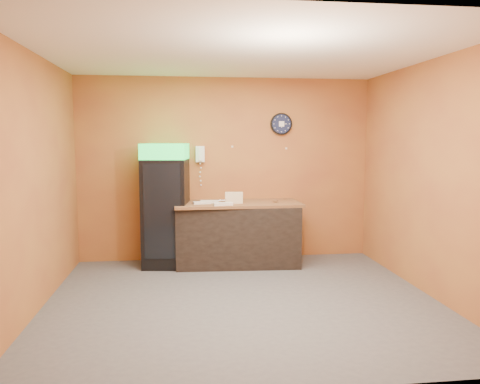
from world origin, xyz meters
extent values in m
plane|color=#47474C|center=(0.00, 0.00, 0.00)|extent=(4.50, 4.50, 0.00)
cube|color=#B07031|center=(0.00, 2.00, 1.40)|extent=(4.50, 0.02, 2.80)
cube|color=#B07031|center=(-2.25, 0.00, 1.40)|extent=(0.02, 4.00, 2.80)
cube|color=#B07031|center=(2.25, 0.00, 1.40)|extent=(0.02, 4.00, 2.80)
cube|color=white|center=(0.00, 0.00, 2.80)|extent=(4.50, 4.00, 0.02)
cube|color=black|center=(-0.92, 1.65, 0.79)|extent=(0.71, 0.71, 1.58)
cube|color=green|center=(-0.92, 1.65, 1.69)|extent=(0.71, 0.71, 0.23)
cube|color=black|center=(-0.88, 1.33, 0.86)|extent=(0.52, 0.09, 1.35)
cube|color=black|center=(0.13, 1.60, 0.45)|extent=(1.83, 0.89, 0.89)
cylinder|color=black|center=(0.86, 1.98, 2.10)|extent=(0.34, 0.05, 0.34)
cylinder|color=#0F1433|center=(0.86, 1.95, 2.10)|extent=(0.29, 0.01, 0.29)
cube|color=white|center=(0.86, 1.94, 2.10)|extent=(0.08, 0.00, 0.08)
cube|color=white|center=(-0.40, 1.96, 1.64)|extent=(0.13, 0.08, 0.24)
cube|color=white|center=(-0.40, 1.91, 1.64)|extent=(0.06, 0.04, 0.20)
cube|color=brown|center=(0.13, 1.60, 0.91)|extent=(1.86, 0.85, 0.04)
cube|color=beige|center=(0.07, 1.51, 0.96)|extent=(0.26, 0.10, 0.05)
cube|color=beige|center=(0.07, 1.51, 1.02)|extent=(0.26, 0.10, 0.05)
cube|color=beige|center=(0.07, 1.51, 1.07)|extent=(0.26, 0.10, 0.05)
cube|color=silver|center=(-0.40, 1.49, 0.95)|extent=(0.26, 0.14, 0.04)
cube|color=silver|center=(-0.11, 1.31, 0.95)|extent=(0.28, 0.15, 0.04)
cube|color=silver|center=(-0.28, 1.57, 0.95)|extent=(0.27, 0.12, 0.04)
cylinder|color=silver|center=(0.00, 1.76, 0.96)|extent=(0.06, 0.06, 0.06)
camera|label=1|loc=(-0.68, -5.21, 1.87)|focal=35.00mm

